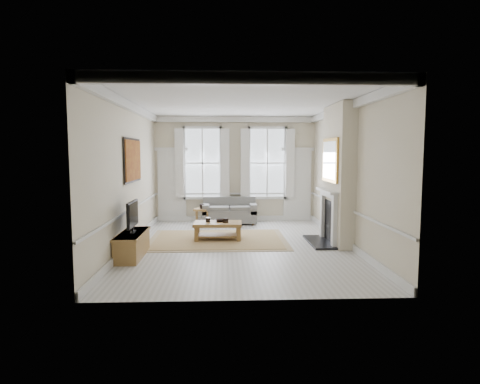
{
  "coord_description": "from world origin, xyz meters",
  "views": [
    {
      "loc": [
        -0.39,
        -9.47,
        2.22
      ],
      "look_at": [
        0.04,
        0.51,
        1.25
      ],
      "focal_mm": 30.0,
      "sensor_mm": 36.0,
      "label": 1
    }
  ],
  "objects_px": {
    "tv_stand": "(132,245)",
    "sofa": "(229,212)",
    "side_table": "(202,212)",
    "coffee_table": "(218,225)"
  },
  "relations": [
    {
      "from": "sofa",
      "to": "coffee_table",
      "type": "height_order",
      "value": "sofa"
    },
    {
      "from": "side_table",
      "to": "tv_stand",
      "type": "xyz_separation_m",
      "value": [
        -1.3,
        -3.78,
        -0.14
      ]
    },
    {
      "from": "side_table",
      "to": "coffee_table",
      "type": "xyz_separation_m",
      "value": [
        0.51,
        -2.16,
        -0.03
      ]
    },
    {
      "from": "tv_stand",
      "to": "sofa",
      "type": "bearing_deg",
      "value": 62.04
    },
    {
      "from": "side_table",
      "to": "tv_stand",
      "type": "bearing_deg",
      "value": -109.03
    },
    {
      "from": "side_table",
      "to": "coffee_table",
      "type": "height_order",
      "value": "side_table"
    },
    {
      "from": "coffee_table",
      "to": "tv_stand",
      "type": "relative_size",
      "value": 0.84
    },
    {
      "from": "coffee_table",
      "to": "tv_stand",
      "type": "bearing_deg",
      "value": -136.09
    },
    {
      "from": "coffee_table",
      "to": "tv_stand",
      "type": "distance_m",
      "value": 2.43
    },
    {
      "from": "coffee_table",
      "to": "sofa",
      "type": "bearing_deg",
      "value": 84.13
    }
  ]
}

